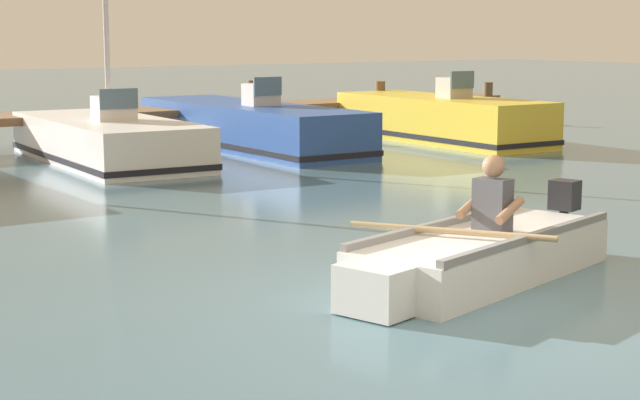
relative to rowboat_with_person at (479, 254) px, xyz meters
name	(u,v)px	position (x,y,z in m)	size (l,w,h in m)	color
ground_plane	(493,326)	(-0.98, -1.22, -0.25)	(120.00, 120.00, 0.00)	slate
wooden_dock	(238,109)	(5.05, 13.26, 0.38)	(15.05, 1.64, 1.30)	brown
rowboat_with_person	(479,254)	(0.00, 0.00, 0.00)	(3.69, 1.87, 1.19)	white
moored_boat_white	(108,141)	(0.72, 10.56, 0.13)	(2.37, 5.49, 4.22)	white
moored_boat_blue	(249,127)	(4.05, 11.11, 0.18)	(1.96, 6.77, 1.48)	#2D519E
moored_boat_yellow	(441,120)	(8.17, 9.86, 0.21)	(1.99, 5.61, 1.54)	gold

